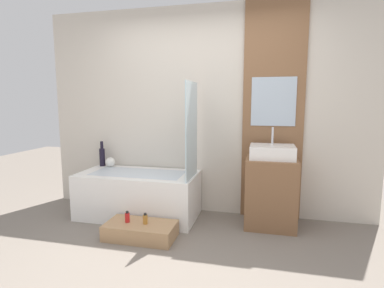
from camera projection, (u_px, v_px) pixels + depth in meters
ground_plane at (165, 276)px, 2.46m from camera, size 12.00×12.00×0.00m
wall_tiled_back at (203, 112)px, 3.80m from camera, size 4.20×0.06×2.60m
wall_wood_accent at (273, 112)px, 3.56m from camera, size 0.71×0.04×2.60m
bathtub at (139, 194)px, 3.73m from camera, size 1.45×0.71×0.55m
glass_shower_screen at (192, 130)px, 3.39m from camera, size 0.01×0.54×1.09m
wooden_step_bench at (141, 231)px, 3.14m from camera, size 0.73×0.38×0.16m
vanity_cabinet at (271, 192)px, 3.43m from camera, size 0.56×0.50×0.79m
sink at (272, 152)px, 3.36m from camera, size 0.49×0.37×0.35m
vase_tall_dark at (102, 156)px, 4.07m from camera, size 0.07×0.07×0.34m
vase_round_light at (110, 162)px, 4.03m from camera, size 0.13×0.13×0.13m
bottle_soap_primary at (127, 217)px, 3.16m from camera, size 0.05×0.05×0.12m
bottle_soap_secondary at (145, 219)px, 3.11m from camera, size 0.05×0.05×0.12m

